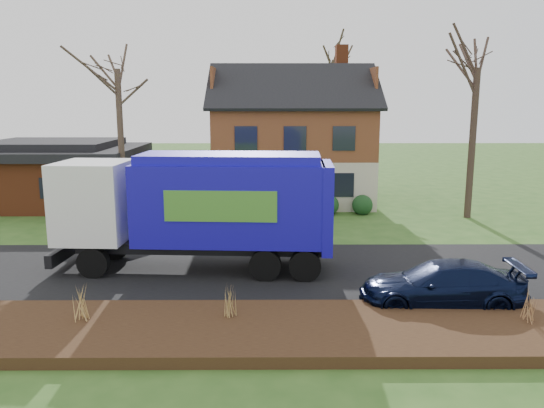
{
  "coord_description": "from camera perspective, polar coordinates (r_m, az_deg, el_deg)",
  "views": [
    {
      "loc": [
        0.61,
        -17.98,
        5.88
      ],
      "look_at": [
        0.73,
        2.5,
        1.95
      ],
      "focal_mm": 35.0,
      "sensor_mm": 36.0,
      "label": 1
    }
  ],
  "objects": [
    {
      "name": "main_house",
      "position": [
        31.95,
        1.24,
        7.55
      ],
      "size": [
        12.95,
        8.95,
        9.26
      ],
      "color": "beige",
      "rests_on": "ground"
    },
    {
      "name": "garbage_truck",
      "position": [
        18.68,
        -7.63,
        0.03
      ],
      "size": [
        9.83,
        3.14,
        4.16
      ],
      "rotation": [
        0.0,
        0.0,
        -0.06
      ],
      "color": "black",
      "rests_on": "ground"
    },
    {
      "name": "ground",
      "position": [
        18.93,
        -2.19,
        -7.23
      ],
      "size": [
        120.0,
        120.0,
        0.0
      ],
      "primitive_type": "plane",
      "color": "#2C521B",
      "rests_on": "ground"
    },
    {
      "name": "navy_wagon",
      "position": [
        16.27,
        17.75,
        -8.31
      ],
      "size": [
        4.75,
        2.04,
        1.36
      ],
      "primitive_type": "imported",
      "rotation": [
        0.0,
        0.0,
        -1.6
      ],
      "color": "black",
      "rests_on": "ground"
    },
    {
      "name": "silver_sedan",
      "position": [
        24.03,
        -14.62,
        -1.68
      ],
      "size": [
        5.16,
        2.95,
        1.61
      ],
      "primitive_type": "imported",
      "rotation": [
        0.0,
        0.0,
        1.84
      ],
      "color": "#B2B6BA",
      "rests_on": "ground"
    },
    {
      "name": "grass_clump_west",
      "position": [
        14.84,
        -19.94,
        -9.99
      ],
      "size": [
        0.35,
        0.29,
        0.92
      ],
      "color": "tan",
      "rests_on": "mulch_verge"
    },
    {
      "name": "grass_clump_east",
      "position": [
        15.41,
        25.95,
        -9.8
      ],
      "size": [
        0.34,
        0.28,
        0.86
      ],
      "color": "#9B6E44",
      "rests_on": "mulch_verge"
    },
    {
      "name": "grass_clump_mid",
      "position": [
        14.25,
        -4.53,
        -10.34
      ],
      "size": [
        0.31,
        0.25,
        0.86
      ],
      "color": "#A18047",
      "rests_on": "mulch_verge"
    },
    {
      "name": "road",
      "position": [
        18.92,
        -2.19,
        -7.2
      ],
      "size": [
        80.0,
        7.0,
        0.02
      ],
      "primitive_type": "cube",
      "color": "black",
      "rests_on": "ground"
    },
    {
      "name": "mulch_verge",
      "position": [
        13.93,
        -2.9,
        -13.44
      ],
      "size": [
        80.0,
        3.5,
        0.3
      ],
      "primitive_type": "cube",
      "color": "black",
      "rests_on": "ground"
    },
    {
      "name": "ranch_house",
      "position": [
        33.69,
        -22.36,
        3.13
      ],
      "size": [
        9.8,
        8.2,
        3.7
      ],
      "color": "brown",
      "rests_on": "ground"
    },
    {
      "name": "tree_back",
      "position": [
        39.59,
        6.75,
        16.84
      ],
      "size": [
        3.8,
        3.8,
        12.05
      ],
      "color": "#453829",
      "rests_on": "ground"
    },
    {
      "name": "tree_front_east",
      "position": [
        28.92,
        21.42,
        15.92
      ],
      "size": [
        3.89,
        3.89,
        10.81
      ],
      "color": "#3D2C24",
      "rests_on": "ground"
    },
    {
      "name": "tree_front_west",
      "position": [
        28.83,
        -16.45,
        15.97
      ],
      "size": [
        3.53,
        3.53,
        10.5
      ],
      "color": "#46362A",
      "rests_on": "ground"
    }
  ]
}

